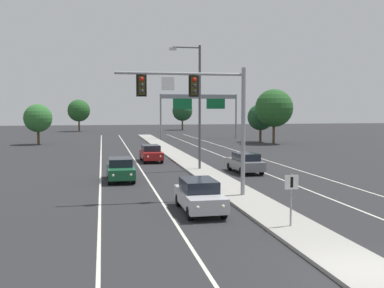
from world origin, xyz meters
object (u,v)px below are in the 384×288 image
at_px(car_oncoming_silver, 199,195).
at_px(tree_far_left_c, 79,111).
at_px(median_sign_post, 291,192).
at_px(tree_far_right_c, 182,111).
at_px(tree_far_right_b, 274,108).
at_px(car_oncoming_red, 151,153).
at_px(car_oncoming_green, 120,169).
at_px(highway_sign_gantry, 199,102).
at_px(car_receding_grey, 245,162).
at_px(tree_far_left_a, 38,118).
at_px(street_lamp_median, 197,100).
at_px(tree_far_right_a, 261,117).
at_px(overhead_signal_mast, 203,104).

height_order(car_oncoming_silver, tree_far_left_c, tree_far_left_c).
relative_size(median_sign_post, tree_far_right_c, 0.32).
bearing_deg(tree_far_right_b, car_oncoming_silver, -116.39).
bearing_deg(car_oncoming_silver, car_oncoming_red, 90.21).
height_order(car_oncoming_green, highway_sign_gantry, highway_sign_gantry).
xyz_separation_m(car_receding_grey, tree_far_right_c, (7.76, 71.50, 3.71)).
distance_m(car_oncoming_red, tree_far_left_c, 61.06).
height_order(car_oncoming_silver, tree_far_right_c, tree_far_right_c).
distance_m(car_oncoming_silver, tree_far_left_a, 46.87).
bearing_deg(car_oncoming_green, street_lamp_median, 32.27).
bearing_deg(car_oncoming_red, highway_sign_gantry, 69.75).
bearing_deg(highway_sign_gantry, tree_far_left_c, 125.92).
bearing_deg(tree_far_left_c, highway_sign_gantry, -54.08).
height_order(car_oncoming_green, tree_far_left_a, tree_far_left_a).
height_order(highway_sign_gantry, tree_far_left_c, highway_sign_gantry).
relative_size(car_oncoming_red, tree_far_right_a, 0.78).
bearing_deg(overhead_signal_mast, tree_far_left_c, 97.67).
bearing_deg(tree_far_right_b, tree_far_right_a, 98.32).
bearing_deg(tree_far_left_a, overhead_signal_mast, -71.02).
height_order(overhead_signal_mast, car_oncoming_silver, overhead_signal_mast).
bearing_deg(car_oncoming_silver, highway_sign_gantry, 77.74).
height_order(car_oncoming_red, tree_far_left_a, tree_far_left_a).
bearing_deg(tree_far_right_c, tree_far_right_b, -83.04).
xyz_separation_m(car_oncoming_green, tree_far_right_c, (17.60, 73.49, 3.71)).
distance_m(median_sign_post, tree_far_right_c, 88.56).
xyz_separation_m(car_oncoming_green, tree_far_left_a, (-10.07, 34.39, 2.91)).
bearing_deg(car_oncoming_red, median_sign_post, -82.91).
distance_m(car_oncoming_silver, tree_far_left_c, 82.19).
height_order(overhead_signal_mast, highway_sign_gantry, highway_sign_gantry).
relative_size(overhead_signal_mast, street_lamp_median, 0.73).
height_order(tree_far_right_b, tree_far_right_c, tree_far_right_b).
xyz_separation_m(car_oncoming_silver, car_receding_grey, (6.42, 12.39, 0.00)).
bearing_deg(car_oncoming_green, overhead_signal_mast, -59.89).
height_order(tree_far_right_b, tree_far_left_a, tree_far_right_b).
bearing_deg(overhead_signal_mast, tree_far_right_c, 80.66).
distance_m(street_lamp_median, highway_sign_gantry, 38.92).
relative_size(median_sign_post, tree_far_left_c, 0.31).
bearing_deg(median_sign_post, overhead_signal_mast, 107.56).
xyz_separation_m(car_oncoming_green, car_oncoming_red, (3.34, 10.94, 0.00)).
bearing_deg(median_sign_post, tree_far_right_a, 71.37).
bearing_deg(car_oncoming_red, car_oncoming_silver, -89.79).
height_order(overhead_signal_mast, tree_far_left_c, overhead_signal_mast).
relative_size(car_receding_grey, tree_far_right_a, 0.78).
distance_m(car_oncoming_green, car_receding_grey, 10.03).
bearing_deg(car_receding_grey, overhead_signal_mast, -120.50).
distance_m(overhead_signal_mast, tree_far_right_a, 44.35).
relative_size(car_oncoming_green, highway_sign_gantry, 0.34).
distance_m(median_sign_post, highway_sign_gantry, 57.13).
distance_m(highway_sign_gantry, tree_far_left_c, 35.97).
bearing_deg(median_sign_post, tree_far_left_c, 98.49).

